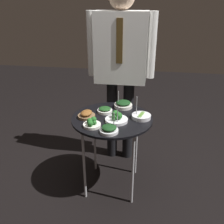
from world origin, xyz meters
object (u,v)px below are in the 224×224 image
at_px(bowl_roast_mid_right, 87,115).
at_px(bowl_broccoli_back_right, 92,124).
at_px(bowl_spinach_back_left, 105,110).
at_px(bowl_spinach_near_rim, 123,104).
at_px(bowl_broccoli_front_center, 117,118).
at_px(serving_cart, 112,123).
at_px(bowl_asparagus_mid_left, 141,116).
at_px(waiter_figure, 121,57).
at_px(bowl_spinach_front_right, 109,129).

xyz_separation_m(bowl_roast_mid_right, bowl_broccoli_back_right, (0.08, -0.14, -0.00)).
relative_size(bowl_spinach_back_left, bowl_broccoli_back_right, 0.94).
height_order(bowl_spinach_near_rim, bowl_broccoli_back_right, bowl_spinach_near_rim).
bearing_deg(bowl_broccoli_front_center, serving_cart, 127.79).
distance_m(bowl_roast_mid_right, bowl_asparagus_mid_left, 0.44).
distance_m(bowl_roast_mid_right, bowl_broccoli_back_right, 0.16).
bearing_deg(bowl_spinach_back_left, bowl_asparagus_mid_left, -12.22).
xyz_separation_m(bowl_broccoli_front_center, bowl_asparagus_mid_left, (0.19, 0.09, -0.01)).
height_order(bowl_spinach_near_rim, waiter_figure, waiter_figure).
relative_size(bowl_broccoli_back_right, waiter_figure, 0.08).
relative_size(bowl_spinach_back_left, bowl_spinach_near_rim, 0.79).
bearing_deg(bowl_spinach_back_left, bowl_spinach_near_rim, 42.77).
height_order(bowl_roast_mid_right, bowl_asparagus_mid_left, bowl_asparagus_mid_left).
bearing_deg(bowl_broccoli_front_center, bowl_broccoli_back_right, -145.92).
bearing_deg(bowl_roast_mid_right, serving_cart, 8.62).
relative_size(serving_cart, bowl_broccoli_back_right, 5.02).
bearing_deg(bowl_broccoli_back_right, bowl_spinach_front_right, -25.67).
xyz_separation_m(serving_cart, waiter_figure, (0.01, 0.48, 0.44)).
bearing_deg(bowl_roast_mid_right, bowl_spinach_near_rim, 43.50).
bearing_deg(bowl_broccoli_front_center, bowl_roast_mid_right, 173.69).
relative_size(bowl_asparagus_mid_left, waiter_figure, 0.11).
xyz_separation_m(serving_cart, bowl_asparagus_mid_left, (0.23, 0.03, 0.07)).
relative_size(bowl_spinach_near_rim, waiter_figure, 0.09).
bearing_deg(bowl_roast_mid_right, bowl_asparagus_mid_left, 7.49).
distance_m(bowl_roast_mid_right, bowl_spinach_front_right, 0.31).
height_order(bowl_spinach_front_right, waiter_figure, waiter_figure).
relative_size(serving_cart, waiter_figure, 0.40).
bearing_deg(waiter_figure, bowl_broccoli_back_right, -101.52).
relative_size(serving_cart, bowl_roast_mid_right, 4.83).
bearing_deg(bowl_spinach_front_right, bowl_spinach_near_rim, 84.20).
height_order(bowl_broccoli_front_center, bowl_roast_mid_right, bowl_broccoli_front_center).
height_order(bowl_broccoli_front_center, bowl_spinach_near_rim, bowl_spinach_near_rim).
xyz_separation_m(serving_cart, bowl_broccoli_back_right, (-0.13, -0.17, 0.07)).
relative_size(bowl_spinach_back_left, waiter_figure, 0.08).
bearing_deg(bowl_broccoli_front_center, bowl_spinach_front_right, -98.57).
relative_size(bowl_spinach_near_rim, bowl_broccoli_back_right, 1.19).
distance_m(bowl_roast_mid_right, waiter_figure, 0.66).
height_order(bowl_spinach_back_left, bowl_spinach_near_rim, bowl_spinach_near_rim).
bearing_deg(bowl_spinach_near_rim, bowl_broccoli_front_center, -93.97).
distance_m(bowl_spinach_front_right, bowl_broccoli_back_right, 0.16).
relative_size(bowl_spinach_back_left, bowl_roast_mid_right, 0.90).
distance_m(bowl_spinach_back_left, bowl_broccoli_back_right, 0.27).
xyz_separation_m(bowl_broccoli_front_center, bowl_broccoli_back_right, (-0.17, -0.12, -0.00)).
height_order(bowl_spinach_back_left, bowl_broccoli_back_right, bowl_broccoli_back_right).
xyz_separation_m(bowl_spinach_back_left, bowl_asparagus_mid_left, (0.31, -0.07, -0.00)).
bearing_deg(bowl_spinach_back_left, bowl_spinach_front_right, -74.52).
relative_size(bowl_spinach_front_right, waiter_figure, 0.09).
bearing_deg(bowl_spinach_front_right, waiter_figure, 90.85).
distance_m(bowl_spinach_back_left, bowl_roast_mid_right, 0.18).
bearing_deg(bowl_spinach_near_rim, bowl_asparagus_mid_left, -49.42).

